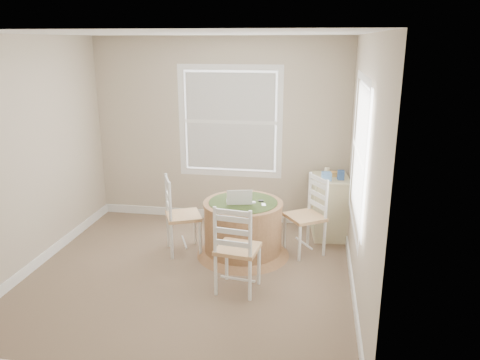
# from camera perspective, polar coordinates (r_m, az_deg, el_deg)

# --- Properties ---
(room) EXTENTS (3.64, 3.64, 2.64)m
(room) POSITION_cam_1_polar(r_m,az_deg,el_deg) (5.02, -4.40, 2.36)
(room) COLOR #7F6550
(room) RESTS_ON ground
(round_table) EXTENTS (1.14, 1.14, 0.68)m
(round_table) POSITION_cam_1_polar(r_m,az_deg,el_deg) (5.70, 0.37, -5.62)
(round_table) COLOR #9B6C45
(round_table) RESTS_ON ground
(chair_left) EXTENTS (0.54, 0.55, 0.95)m
(chair_left) POSITION_cam_1_polar(r_m,az_deg,el_deg) (5.79, -6.93, -4.31)
(chair_left) COLOR white
(chair_left) RESTS_ON ground
(chair_near) EXTENTS (0.47, 0.45, 0.95)m
(chair_near) POSITION_cam_1_polar(r_m,az_deg,el_deg) (4.88, -0.28, -8.31)
(chair_near) COLOR white
(chair_near) RESTS_ON ground
(chair_right) EXTENTS (0.57, 0.57, 0.95)m
(chair_right) POSITION_cam_1_polar(r_m,az_deg,el_deg) (5.77, 7.92, -4.43)
(chair_right) COLOR white
(chair_right) RESTS_ON ground
(laptop) EXTENTS (0.34, 0.32, 0.21)m
(laptop) POSITION_cam_1_polar(r_m,az_deg,el_deg) (5.55, -0.10, -2.56)
(laptop) COLOR white
(laptop) RESTS_ON round_table
(mouse) EXTENTS (0.07, 0.10, 0.03)m
(mouse) POSITION_cam_1_polar(r_m,az_deg,el_deg) (5.56, 1.68, -2.75)
(mouse) COLOR white
(mouse) RESTS_ON round_table
(phone) EXTENTS (0.06, 0.10, 0.02)m
(phone) POSITION_cam_1_polar(r_m,az_deg,el_deg) (5.50, 2.89, -3.07)
(phone) COLOR #B7BABF
(phone) RESTS_ON round_table
(keys) EXTENTS (0.07, 0.06, 0.02)m
(keys) POSITION_cam_1_polar(r_m,az_deg,el_deg) (5.61, 2.57, -2.61)
(keys) COLOR black
(keys) RESTS_ON round_table
(corner_chest) EXTENTS (0.53, 0.66, 0.82)m
(corner_chest) POSITION_cam_1_polar(r_m,az_deg,el_deg) (6.35, 10.85, -3.19)
(corner_chest) COLOR beige
(corner_chest) RESTS_ON ground
(tissue_box) EXTENTS (0.13, 0.13, 0.10)m
(tissue_box) POSITION_cam_1_polar(r_m,az_deg,el_deg) (6.06, 10.46, 0.43)
(tissue_box) COLOR #639AE3
(tissue_box) RESTS_ON corner_chest
(box_yellow) EXTENTS (0.16, 0.12, 0.06)m
(box_yellow) POSITION_cam_1_polar(r_m,az_deg,el_deg) (6.27, 11.74, 0.73)
(box_yellow) COLOR gold
(box_yellow) RESTS_ON corner_chest
(box_blue) EXTENTS (0.09, 0.09, 0.12)m
(box_blue) POSITION_cam_1_polar(r_m,az_deg,el_deg) (6.11, 12.26, 0.58)
(box_blue) COLOR #2F508D
(box_blue) RESTS_ON corner_chest
(cup_cream) EXTENTS (0.07, 0.07, 0.09)m
(cup_cream) POSITION_cam_1_polar(r_m,az_deg,el_deg) (6.33, 10.54, 1.09)
(cup_cream) COLOR beige
(cup_cream) RESTS_ON corner_chest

